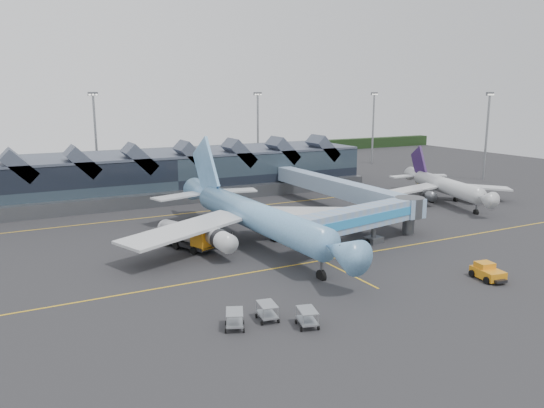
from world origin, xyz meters
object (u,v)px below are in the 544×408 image
regional_jet (444,186)px  jet_bridge (369,217)px  main_airliner (253,215)px  pushback_tug (488,272)px  fuel_truck (184,234)px

regional_jet → jet_bridge: regional_jet is taller
main_airliner → jet_bridge: (15.29, -7.96, -0.28)m
main_airliner → pushback_tug: (18.61, -26.87, -3.62)m
main_airliner → fuel_truck: 10.44m
main_airliner → jet_bridge: 17.24m
jet_bridge → fuel_truck: size_ratio=2.52×
jet_bridge → pushback_tug: size_ratio=5.68×
fuel_truck → pushback_tug: (28.24, -30.04, -1.14)m
regional_jet → pushback_tug: size_ratio=6.66×
regional_jet → pushback_tug: bearing=-113.6°
jet_bridge → pushback_tug: jet_bridge is taller
main_airliner → pushback_tug: size_ratio=10.15×
regional_jet → pushback_tug: regional_jet is taller
fuel_truck → pushback_tug: 41.25m
main_airliner → regional_jet: 49.83m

